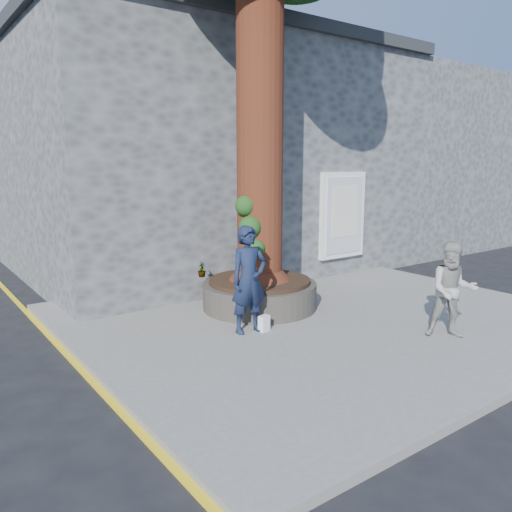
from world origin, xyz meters
TOP-DOWN VIEW (x-y plane):
  - ground at (0.00, 0.00)m, footprint 120.00×120.00m
  - pavement at (1.50, 1.00)m, footprint 9.00×8.00m
  - yellow_line at (-3.05, 1.00)m, footprint 0.10×30.00m
  - stone_shop at (2.50, 7.20)m, footprint 10.30×8.30m
  - neighbour_shop at (10.50, 7.20)m, footprint 6.00×8.00m
  - planter at (0.80, 2.00)m, footprint 2.30×2.30m
  - man at (-0.24, 0.91)m, footprint 0.72×0.51m
  - woman at (2.36, -1.30)m, footprint 1.00×1.00m
  - shopping_bag at (-0.00, 0.79)m, footprint 0.22×0.17m
  - plant_a at (-0.05, 2.85)m, footprint 0.22×0.22m
  - plant_b at (0.61, 2.25)m, footprint 0.28×0.28m
  - plant_c at (-0.05, 2.85)m, footprint 0.22×0.22m
  - plant_d at (1.65, 2.85)m, footprint 0.30×0.31m

SIDE VIEW (x-z plane):
  - ground at x=0.00m, z-range 0.00..0.00m
  - yellow_line at x=-3.05m, z-range 0.00..0.01m
  - pavement at x=1.50m, z-range 0.00..0.12m
  - shopping_bag at x=0.00m, z-range 0.12..0.40m
  - planter at x=0.80m, z-range 0.11..0.71m
  - plant_d at x=1.65m, z-range 0.72..1.00m
  - plant_c at x=-0.05m, z-range 0.72..1.01m
  - plant_a at x=-0.05m, z-range 0.72..1.07m
  - plant_b at x=0.61m, z-range 0.72..1.08m
  - woman at x=2.36m, z-range 0.12..1.75m
  - man at x=-0.24m, z-range 0.12..1.99m
  - neighbour_shop at x=10.50m, z-range 0.00..6.00m
  - stone_shop at x=2.50m, z-range 0.01..6.31m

